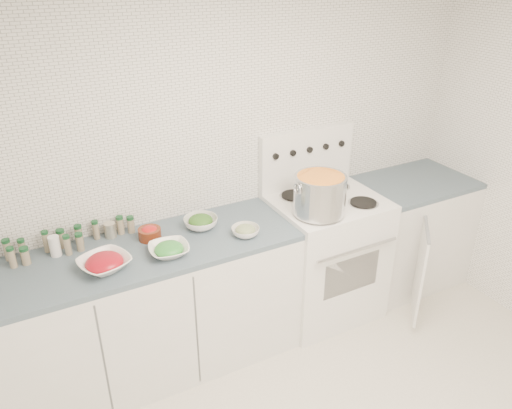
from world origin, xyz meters
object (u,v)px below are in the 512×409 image
object	(u,v)px
stock_pot	(320,193)
bowl_snowpea	(169,249)
bowl_tomato	(104,263)
stove	(323,252)

from	to	relation	value
stock_pot	bowl_snowpea	distance (m)	1.03
stock_pot	bowl_tomato	world-z (taller)	stock_pot
stove	bowl_snowpea	bearing A→B (deg)	-174.45
stove	bowl_tomato	distance (m)	1.63
stove	bowl_tomato	xyz separation A→B (m)	(-1.56, -0.09, 0.44)
bowl_tomato	stove	bearing A→B (deg)	3.38
stove	bowl_snowpea	world-z (taller)	stove
stove	bowl_tomato	size ratio (longest dim) A/B	3.98
stock_pot	bowl_snowpea	bearing A→B (deg)	177.70
stock_pot	bowl_snowpea	size ratio (longest dim) A/B	1.41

